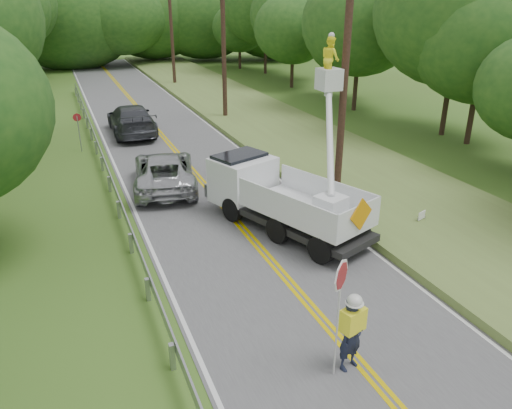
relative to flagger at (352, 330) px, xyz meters
name	(u,v)px	position (x,y,z in m)	size (l,w,h in m)	color
ground	(348,351)	(0.32, 0.49, -1.08)	(140.00, 140.00, 0.00)	#3B551D
road	(194,173)	(0.32, 14.49, -1.07)	(7.20, 96.00, 0.03)	#505052
guardrail	(106,167)	(-3.70, 15.40, -0.52)	(0.18, 48.00, 0.77)	#95989E
utility_poles	(265,50)	(5.32, 17.51, 4.19)	(1.60, 43.30, 10.00)	black
tall_grass_verge	(323,154)	(7.42, 14.49, -0.93)	(7.00, 96.00, 0.30)	#5D7136
treeline_right	(356,21)	(15.97, 25.41, 5.15)	(10.98, 54.08, 11.42)	#332319
treeline_horizon	(96,18)	(0.36, 56.76, 4.42)	(57.31, 14.39, 11.83)	#1D4918
flagger	(352,330)	(0.00, 0.00, 0.00)	(1.12, 0.61, 2.97)	#191E33
bucket_truck	(274,183)	(1.72, 8.15, 0.43)	(5.44, 6.96, 6.54)	black
suv_silver	(164,171)	(-1.40, 13.09, -0.28)	(2.58, 5.60, 1.56)	#AFB1B5
suv_darkgrey	(131,119)	(-1.29, 23.04, -0.16)	(2.50, 6.15, 1.78)	#3A3C43
stop_sign_permanent	(78,127)	(-4.51, 20.30, 0.30)	(0.46, 0.06, 2.14)	#95989E
yard_sign	(422,216)	(6.51, 5.44, -0.62)	(0.42, 0.19, 0.64)	white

